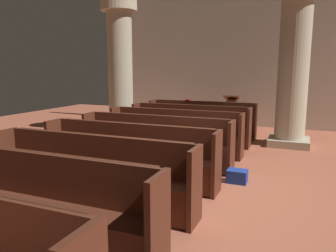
# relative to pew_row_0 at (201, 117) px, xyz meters

# --- Properties ---
(ground_plane) EXTENTS (19.20, 19.20, 0.00)m
(ground_plane) POSITION_rel_pew_row_0_xyz_m (1.13, -3.98, -0.51)
(ground_plane) COLOR #AD5B42
(back_wall) EXTENTS (10.00, 0.16, 4.50)m
(back_wall) POSITION_rel_pew_row_0_xyz_m (1.13, 2.10, 1.74)
(back_wall) COLOR beige
(back_wall) RESTS_ON ground
(pew_row_0) EXTENTS (3.04, 0.47, 0.95)m
(pew_row_0) POSITION_rel_pew_row_0_xyz_m (0.00, 0.00, 0.00)
(pew_row_0) COLOR #562819
(pew_row_0) RESTS_ON ground
(pew_row_1) EXTENTS (3.04, 0.46, 0.95)m
(pew_row_1) POSITION_rel_pew_row_0_xyz_m (0.00, -1.05, 0.00)
(pew_row_1) COLOR #562819
(pew_row_1) RESTS_ON ground
(pew_row_2) EXTENTS (3.04, 0.46, 0.95)m
(pew_row_2) POSITION_rel_pew_row_0_xyz_m (0.00, -2.11, 0.00)
(pew_row_2) COLOR #562819
(pew_row_2) RESTS_ON ground
(pew_row_3) EXTENTS (3.04, 0.47, 0.95)m
(pew_row_3) POSITION_rel_pew_row_0_xyz_m (0.00, -3.16, 0.00)
(pew_row_3) COLOR #562819
(pew_row_3) RESTS_ON ground
(pew_row_4) EXTENTS (3.04, 0.46, 0.95)m
(pew_row_4) POSITION_rel_pew_row_0_xyz_m (0.00, -4.21, 0.00)
(pew_row_4) COLOR #562819
(pew_row_4) RESTS_ON ground
(pew_row_5) EXTENTS (3.04, 0.47, 0.95)m
(pew_row_5) POSITION_rel_pew_row_0_xyz_m (0.00, -5.27, 0.00)
(pew_row_5) COLOR #562819
(pew_row_5) RESTS_ON ground
(pew_row_6) EXTENTS (3.04, 0.46, 0.95)m
(pew_row_6) POSITION_rel_pew_row_0_xyz_m (0.00, -6.32, 0.00)
(pew_row_6) COLOR #562819
(pew_row_6) RESTS_ON ground
(pillar_aisle_side) EXTENTS (1.03, 1.03, 3.77)m
(pillar_aisle_side) POSITION_rel_pew_row_0_xyz_m (2.37, -0.41, 1.45)
(pillar_aisle_side) COLOR tan
(pillar_aisle_side) RESTS_ON ground
(pillar_far_side) EXTENTS (1.03, 1.03, 3.77)m
(pillar_far_side) POSITION_rel_pew_row_0_xyz_m (-2.32, -0.49, 1.45)
(pillar_far_side) COLOR tan
(pillar_far_side) RESTS_ON ground
(lectern) EXTENTS (0.48, 0.45, 1.08)m
(lectern) POSITION_rel_pew_row_0_xyz_m (0.63, 1.10, -0.05)
(lectern) COLOR brown
(lectern) RESTS_ON ground
(hymn_book) EXTENTS (0.15, 0.21, 0.03)m
(hymn_book) POSITION_rel_pew_row_0_xyz_m (-0.46, 0.18, 0.46)
(hymn_book) COLOR maroon
(hymn_book) RESTS_ON pew_row_0
(kneeler_box_blue) EXTENTS (0.32, 0.24, 0.21)m
(kneeler_box_blue) POSITION_rel_pew_row_0_xyz_m (1.69, -3.59, -0.40)
(kneeler_box_blue) COLOR navy
(kneeler_box_blue) RESTS_ON ground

